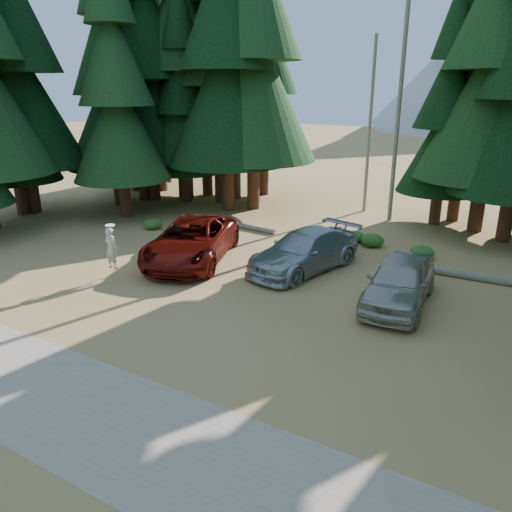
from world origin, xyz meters
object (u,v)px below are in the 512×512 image
at_px(log_left, 246,226).
at_px(log_mid, 313,242).
at_px(silver_minivan_center, 304,251).
at_px(frisbee_player, 111,248).
at_px(log_right, 456,274).
at_px(red_pickup, 192,241).
at_px(silver_minivan_right, 399,282).

relative_size(log_left, log_mid, 1.29).
xyz_separation_m(silver_minivan_center, frisbee_player, (-6.03, -4.82, 0.48)).
xyz_separation_m(log_left, log_right, (11.02, -1.77, 0.02)).
bearing_deg(red_pickup, log_right, 0.29).
bearing_deg(silver_minivan_center, silver_minivan_right, -5.18).
bearing_deg(log_mid, red_pickup, -86.11).
distance_m(silver_minivan_center, log_right, 6.13).
height_order(red_pickup, log_left, red_pickup).
distance_m(frisbee_player, log_right, 13.72).
bearing_deg(silver_minivan_center, log_right, 35.89).
distance_m(frisbee_player, log_mid, 9.63).
height_order(log_mid, log_right, log_right).
relative_size(frisbee_player, log_right, 0.38).
height_order(silver_minivan_center, log_mid, silver_minivan_center).
height_order(silver_minivan_center, log_right, silver_minivan_center).
xyz_separation_m(silver_minivan_center, log_right, (5.65, 2.28, -0.66)).
relative_size(frisbee_player, log_mid, 0.60).
xyz_separation_m(frisbee_player, log_right, (11.68, 7.11, -1.15)).
bearing_deg(log_right, red_pickup, -162.25).
distance_m(red_pickup, silver_minivan_right, 9.07).
bearing_deg(red_pickup, frisbee_player, -130.58).
relative_size(frisbee_player, log_left, 0.47).
distance_m(silver_minivan_right, log_right, 4.06).
distance_m(silver_minivan_center, silver_minivan_right, 4.59).
xyz_separation_m(red_pickup, log_mid, (3.63, 4.81, -0.78)).
distance_m(frisbee_player, log_left, 8.98).
relative_size(silver_minivan_center, log_right, 1.21).
bearing_deg(log_left, silver_minivan_center, -32.27).
bearing_deg(silver_minivan_center, log_mid, 122.00).
bearing_deg(red_pickup, silver_minivan_right, -19.82).
distance_m(log_left, log_mid, 4.32).
bearing_deg(red_pickup, silver_minivan_center, -2.50).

